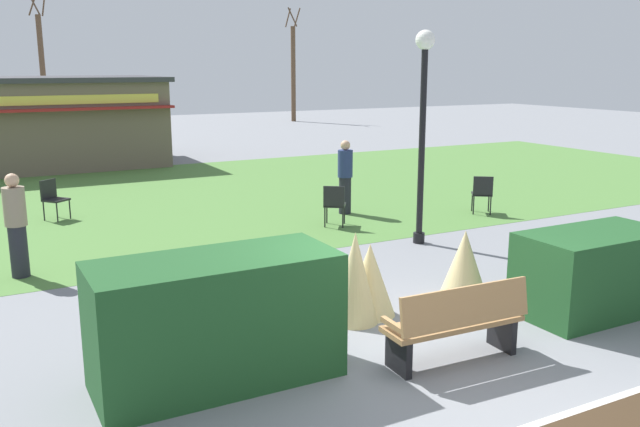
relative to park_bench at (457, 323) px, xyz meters
The scene contains 18 objects.
ground_plane 0.77m from the park_bench, 159.06° to the left, with size 80.00×80.00×0.00m, color slate.
lawn_patch 10.95m from the park_bench, 92.92° to the left, with size 36.00×12.00×0.01m, color #4C7A38.
park_bench is the anchor object (origin of this frame).
hedge_left 2.71m from the park_bench, 161.66° to the left, with size 2.59×1.10×1.38m, color #1E4C23.
hedge_right 2.72m from the park_bench, ahead, with size 2.12×1.10×1.14m, color #1E4C23.
ornamental_grass_behind_left 1.67m from the park_bench, 103.11° to the left, with size 0.63×0.63×1.23m, color #D1BC7F.
ornamental_grass_behind_right 1.75m from the park_bench, 92.09° to the left, with size 0.71×0.71×1.00m, color #D1BC7F.
ornamental_grass_behind_center 2.13m from the park_bench, 47.84° to the left, with size 0.74×0.74×1.05m, color #D1BC7F.
lamppost_mid 5.71m from the park_bench, 58.15° to the left, with size 0.36×0.36×3.97m.
trash_bin 3.55m from the park_bench, 155.58° to the left, with size 0.52×0.52×0.76m, color #2D4233.
food_kiosk 19.04m from the park_bench, 97.43° to the left, with size 8.07×5.27×2.98m.
cafe_chair_west 6.76m from the park_bench, 72.57° to the left, with size 0.61×0.61×0.89m.
cafe_chair_east 8.18m from the park_bench, 46.59° to the left, with size 0.61×0.61×0.89m.
cafe_chair_center 10.45m from the park_bench, 107.39° to the left, with size 0.62×0.62×0.89m.
person_strolling 7.16m from the park_bench, 125.32° to the left, with size 0.34×0.34×1.69m.
person_standing 8.01m from the park_bench, 68.93° to the left, with size 0.34×0.34×1.69m.
tree_left_bg 34.49m from the park_bench, 67.18° to the left, with size 0.91×0.96×6.70m.
tree_center_bg 32.71m from the park_bench, 91.24° to the left, with size 0.91×0.96×6.96m.
Camera 1 is at (-4.19, -5.79, 3.34)m, focal length 37.62 mm.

